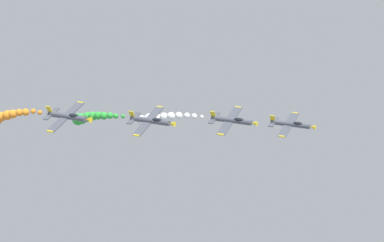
% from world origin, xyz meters
% --- Properties ---
extents(airplane_lead, '(8.98, 10.35, 3.96)m').
position_xyz_m(airplane_lead, '(-19.31, 14.44, 135.09)').
color(airplane_lead, '#474C56').
extents(airplane_left_inner, '(8.75, 10.35, 4.52)m').
position_xyz_m(airplane_left_inner, '(-5.85, 6.24, 137.87)').
color(airplane_left_inner, '#474C56').
extents(smoke_trail_left_inner, '(2.62, 16.93, 4.35)m').
position_xyz_m(smoke_trail_left_inner, '(-5.43, -11.97, 136.22)').
color(smoke_trail_left_inner, white).
extents(airplane_right_inner, '(8.78, 10.35, 4.46)m').
position_xyz_m(airplane_right_inner, '(6.66, -5.56, 139.04)').
color(airplane_right_inner, '#474C56').
extents(smoke_trail_right_inner, '(3.85, 15.65, 4.46)m').
position_xyz_m(smoke_trail_right_inner, '(5.42, -22.86, 137.32)').
color(smoke_trail_right_inner, green).
extents(airplane_left_outer, '(8.85, 10.35, 4.28)m').
position_xyz_m(airplane_left_outer, '(18.52, -16.06, 141.13)').
color(airplane_left_outer, '#474C56').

